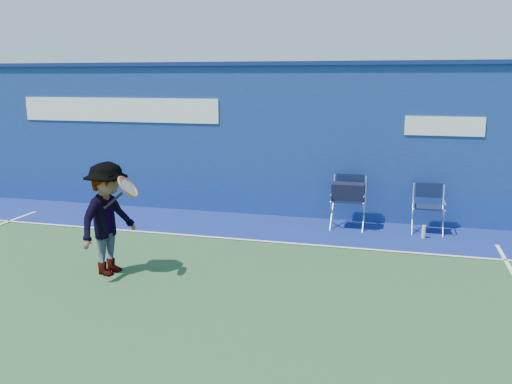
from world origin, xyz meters
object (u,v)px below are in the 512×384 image
(directors_chair_left, at_px, (348,207))
(water_bottle, at_px, (424,232))
(tennis_player, at_px, (108,219))
(directors_chair_right, at_px, (428,218))

(directors_chair_left, xyz_separation_m, water_bottle, (1.36, -0.34, -0.30))
(directors_chair_left, relative_size, tennis_player, 0.61)
(directors_chair_right, bearing_deg, directors_chair_left, -178.09)
(tennis_player, bearing_deg, directors_chair_left, 47.07)
(water_bottle, height_order, tennis_player, tennis_player)
(directors_chair_right, bearing_deg, water_bottle, -100.50)
(directors_chair_left, height_order, tennis_player, tennis_player)
(directors_chair_right, relative_size, tennis_player, 0.55)
(directors_chair_left, relative_size, directors_chair_right, 1.12)
(water_bottle, bearing_deg, tennis_player, -146.25)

